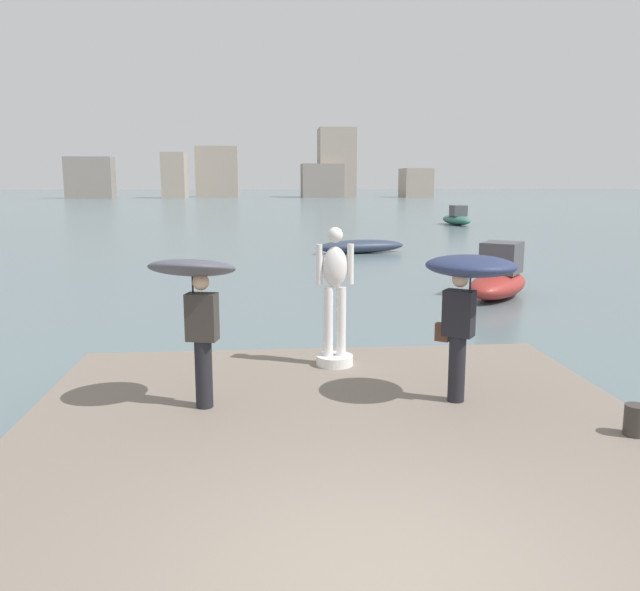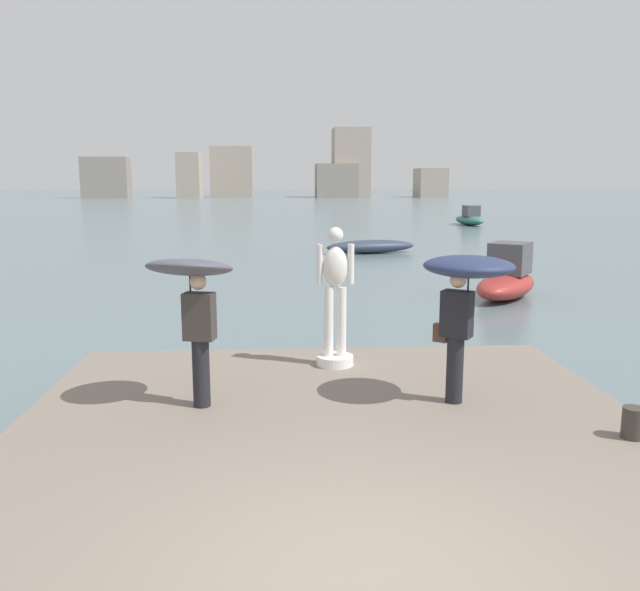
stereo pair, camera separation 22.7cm
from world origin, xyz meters
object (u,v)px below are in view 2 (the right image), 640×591
object	(u,v)px
onlooker_left	(193,288)
mooring_bollard	(633,423)
boat_near	(470,219)
onlooker_right	(466,283)
boat_leftward	(371,246)
boat_far	(507,279)
statue_white_figure	(335,305)

from	to	relation	value
onlooker_left	mooring_bollard	xyz separation A→B (m)	(5.05, -1.42, -1.35)
boat_near	onlooker_right	bearing A→B (deg)	-106.66
onlooker_right	boat_near	xyz separation A→B (m)	(11.75, 39.26, -1.51)
mooring_bollard	boat_leftward	bearing A→B (deg)	89.45
onlooker_left	mooring_bollard	distance (m)	5.41
boat_far	boat_leftward	world-z (taller)	boat_far
mooring_bollard	boat_near	distance (m)	41.80
boat_far	onlooker_right	bearing A→B (deg)	-112.73
boat_near	statue_white_figure	bearing A→B (deg)	-109.50
statue_white_figure	onlooker_right	xyz separation A→B (m)	(1.50, -1.85, 0.62)
mooring_bollard	boat_near	size ratio (longest dim) A/B	0.08
statue_white_figure	boat_leftward	size ratio (longest dim) A/B	0.50
statue_white_figure	boat_near	world-z (taller)	statue_white_figure
boat_leftward	statue_white_figure	bearing A→B (deg)	-99.76
mooring_bollard	boat_leftward	xyz separation A→B (m)	(0.22, 22.42, -0.28)
mooring_bollard	boat_far	world-z (taller)	boat_far
boat_far	boat_leftward	bearing A→B (deg)	100.92
onlooker_right	boat_leftward	bearing A→B (deg)	85.08
statue_white_figure	boat_near	distance (m)	39.70
statue_white_figure	boat_leftward	bearing A→B (deg)	80.24
statue_white_figure	onlooker_left	distance (m)	2.66
boat_near	boat_far	distance (m)	30.62
boat_far	boat_leftward	size ratio (longest dim) A/B	0.79
onlooker_left	boat_near	size ratio (longest dim) A/B	0.46
boat_leftward	onlooker_right	bearing A→B (deg)	-94.92
statue_white_figure	mooring_bollard	bearing A→B (deg)	-45.33
statue_white_figure	boat_near	size ratio (longest dim) A/B	0.50
onlooker_left	boat_far	world-z (taller)	onlooker_left
mooring_bollard	boat_near	world-z (taller)	boat_near
onlooker_right	boat_far	world-z (taller)	onlooker_right
onlooker_left	boat_leftward	bearing A→B (deg)	75.93
boat_leftward	boat_near	bearing A→B (deg)	61.28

